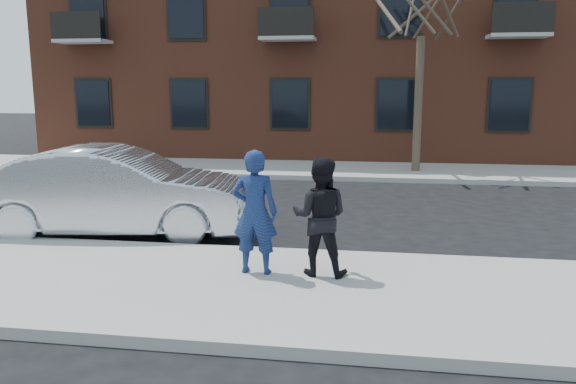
# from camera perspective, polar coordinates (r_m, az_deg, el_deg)

# --- Properties ---
(ground) EXTENTS (100.00, 100.00, 0.00)m
(ground) POSITION_cam_1_polar(r_m,az_deg,el_deg) (8.47, -13.84, -9.02)
(ground) COLOR black
(ground) RESTS_ON ground
(near_sidewalk) EXTENTS (50.00, 3.50, 0.15)m
(near_sidewalk) POSITION_cam_1_polar(r_m,az_deg,el_deg) (8.23, -14.53, -9.08)
(near_sidewalk) COLOR gray
(near_sidewalk) RESTS_ON ground
(near_curb) EXTENTS (50.00, 0.10, 0.15)m
(near_curb) POSITION_cam_1_polar(r_m,az_deg,el_deg) (9.82, -10.40, -5.68)
(near_curb) COLOR #999691
(near_curb) RESTS_ON ground
(far_sidewalk) EXTENTS (50.00, 3.50, 0.15)m
(far_sidewalk) POSITION_cam_1_polar(r_m,az_deg,el_deg) (19.05, -0.87, 2.37)
(far_sidewalk) COLOR gray
(far_sidewalk) RESTS_ON ground
(far_curb) EXTENTS (50.00, 0.10, 0.15)m
(far_curb) POSITION_cam_1_polar(r_m,az_deg,el_deg) (17.30, -1.87, 1.53)
(far_curb) COLOR #999691
(far_curb) RESTS_ON ground
(apartment_building) EXTENTS (24.30, 10.30, 12.30)m
(apartment_building) POSITION_cam_1_polar(r_m,az_deg,el_deg) (25.59, 6.40, 18.06)
(apartment_building) COLOR brown
(apartment_building) RESTS_ON ground
(silver_sedan) EXTENTS (5.33, 2.43, 1.70)m
(silver_sedan) POSITION_cam_1_polar(r_m,az_deg,el_deg) (11.11, -17.06, 0.01)
(silver_sedan) COLOR #B7BABF
(silver_sedan) RESTS_ON ground
(man_hoodie) EXTENTS (0.66, 0.50, 1.79)m
(man_hoodie) POSITION_cam_1_polar(r_m,az_deg,el_deg) (8.01, -3.39, -2.05)
(man_hoodie) COLOR navy
(man_hoodie) RESTS_ON near_sidewalk
(man_peacoat) EXTENTS (0.86, 0.69, 1.69)m
(man_peacoat) POSITION_cam_1_polar(r_m,az_deg,el_deg) (7.96, 3.26, -2.52)
(man_peacoat) COLOR black
(man_peacoat) RESTS_ON near_sidewalk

